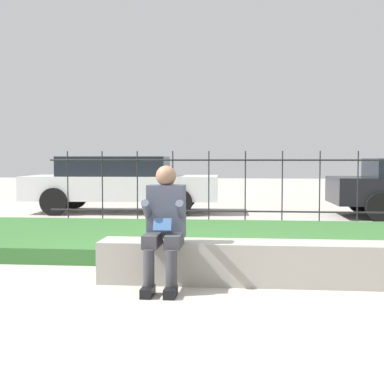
{
  "coord_description": "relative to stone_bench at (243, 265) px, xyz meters",
  "views": [
    {
      "loc": [
        0.36,
        -5.58,
        1.31
      ],
      "look_at": [
        -0.41,
        2.03,
        0.83
      ],
      "focal_mm": 50.0,
      "sensor_mm": 36.0,
      "label": 1
    }
  ],
  "objects": [
    {
      "name": "grass_berm",
      "position": [
        -0.34,
        2.37,
        -0.09
      ],
      "size": [
        9.05,
        3.35,
        0.2
      ],
      "color": "#33662D",
      "rests_on": "ground_plane"
    },
    {
      "name": "person_seated_reader",
      "position": [
        -0.79,
        -0.27,
        0.48
      ],
      "size": [
        0.42,
        0.73,
        1.24
      ],
      "color": "black",
      "rests_on": "ground_plane"
    },
    {
      "name": "stone_bench",
      "position": [
        0.0,
        0.0,
        0.0
      ],
      "size": [
        3.04,
        0.48,
        0.44
      ],
      "color": "gray",
      "rests_on": "ground_plane"
    },
    {
      "name": "iron_fence",
      "position": [
        -0.34,
        4.75,
        0.57
      ],
      "size": [
        7.05,
        0.03,
        1.46
      ],
      "color": "#232326",
      "rests_on": "ground_plane"
    },
    {
      "name": "car_parked_left",
      "position": [
        -3.03,
        7.21,
        0.54
      ],
      "size": [
        4.71,
        2.04,
        1.36
      ],
      "rotation": [
        0.0,
        0.0,
        0.04
      ],
      "color": "silver",
      "rests_on": "ground_plane"
    },
    {
      "name": "ground_plane",
      "position": [
        -0.34,
        0.0,
        -0.19
      ],
      "size": [
        60.0,
        60.0,
        0.0
      ],
      "primitive_type": "plane",
      "color": "#A8A399"
    }
  ]
}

